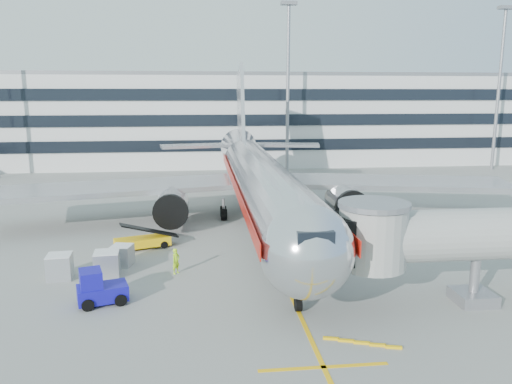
{
  "coord_description": "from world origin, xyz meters",
  "views": [
    {
      "loc": [
        -5.31,
        -34.11,
        12.15
      ],
      "look_at": [
        -0.75,
        6.91,
        4.0
      ],
      "focal_mm": 35.0,
      "sensor_mm": 36.0,
      "label": 1
    }
  ],
  "objects": [
    {
      "name": "baggage_tug",
      "position": [
        -11.42,
        -5.73,
        0.93
      ],
      "size": [
        3.18,
        2.47,
        2.13
      ],
      "color": "#120E9D",
      "rests_on": "ground"
    },
    {
      "name": "ramp_worker",
      "position": [
        -7.17,
        -1.13,
        0.89
      ],
      "size": [
        0.75,
        0.77,
        1.78
      ],
      "primitive_type": "imported",
      "rotation": [
        0.0,
        0.0,
        0.85
      ],
      "color": "#B5F319",
      "rests_on": "ground"
    },
    {
      "name": "light_mast_east",
      "position": [
        42.0,
        42.0,
        14.88
      ],
      "size": [
        2.4,
        1.2,
        25.45
      ],
      "color": "gray",
      "rests_on": "ground"
    },
    {
      "name": "stop_bar",
      "position": [
        0.0,
        -14.0,
        0.01
      ],
      "size": [
        6.0,
        0.25,
        0.01
      ],
      "primitive_type": "cube",
      "color": "#FAB30D",
      "rests_on": "ground"
    },
    {
      "name": "jet_bridge",
      "position": [
        12.18,
        -8.0,
        3.87
      ],
      "size": [
        17.8,
        4.5,
        7.0
      ],
      "color": "silver",
      "rests_on": "ground"
    },
    {
      "name": "light_mast_centre",
      "position": [
        8.0,
        42.0,
        14.88
      ],
      "size": [
        2.4,
        1.2,
        25.45
      ],
      "color": "gray",
      "rests_on": "ground"
    },
    {
      "name": "cargo_container_right",
      "position": [
        -11.11,
        0.99,
        0.75
      ],
      "size": [
        1.68,
        1.68,
        1.49
      ],
      "color": "#AEB0B5",
      "rests_on": "ground"
    },
    {
      "name": "cargo_container_front",
      "position": [
        -14.84,
        -1.22,
        0.84
      ],
      "size": [
        1.69,
        1.69,
        1.66
      ],
      "color": "#AEB0B5",
      "rests_on": "ground"
    },
    {
      "name": "terminal",
      "position": [
        0.0,
        57.95,
        7.8
      ],
      "size": [
        150.0,
        24.25,
        15.6
      ],
      "color": "silver",
      "rests_on": "ground"
    },
    {
      "name": "ground",
      "position": [
        0.0,
        0.0,
        0.0
      ],
      "size": [
        180.0,
        180.0,
        0.0
      ],
      "primitive_type": "plane",
      "color": "gray",
      "rests_on": "ground"
    },
    {
      "name": "belt_loader",
      "position": [
        -10.1,
        4.94,
        0.62
      ],
      "size": [
        4.64,
        2.81,
        2.17
      ],
      "color": "yellow",
      "rests_on": "ground"
    },
    {
      "name": "cargo_container_left",
      "position": [
        -11.78,
        -1.13,
        0.87
      ],
      "size": [
        1.75,
        1.75,
        1.73
      ],
      "color": "#AEB0B5",
      "rests_on": "ground"
    },
    {
      "name": "lead_in_line",
      "position": [
        0.0,
        10.0,
        0.01
      ],
      "size": [
        0.25,
        70.0,
        0.01
      ],
      "primitive_type": "cube",
      "color": "#FAB30D",
      "rests_on": "ground"
    },
    {
      "name": "main_jet",
      "position": [
        0.0,
        11.72,
        4.23
      ],
      "size": [
        50.95,
        48.7,
        16.06
      ],
      "color": "silver",
      "rests_on": "ground"
    }
  ]
}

